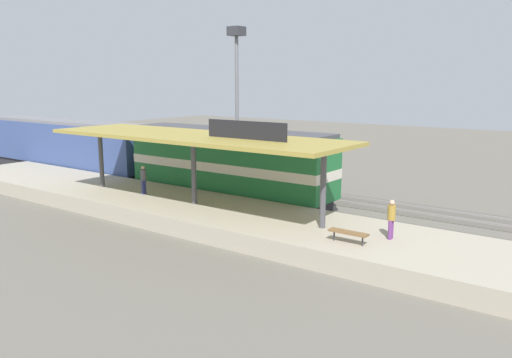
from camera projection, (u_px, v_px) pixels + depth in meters
name	position (u px, v px, depth m)	size (l,w,h in m)	color
ground_plane	(264.00, 198.00, 33.99)	(120.00, 120.00, 0.00)	#666056
track_near	(246.00, 204.00, 32.40)	(3.20, 110.00, 0.16)	#565249
track_far	(286.00, 191.00, 36.03)	(3.20, 110.00, 0.16)	#565249
platform	(195.00, 212.00, 28.69)	(6.00, 44.00, 0.90)	#A89E89
station_canopy	(194.00, 138.00, 27.88)	(5.20, 18.00, 4.70)	#47474C
platform_bench	(348.00, 233.00, 21.57)	(0.44, 1.70, 0.50)	#333338
locomotive	(228.00, 164.00, 32.76)	(2.93, 14.43, 4.44)	#28282D
passenger_carriage_single	(61.00, 145.00, 43.30)	(2.90, 20.00, 4.24)	#28282D
freight_car	(208.00, 155.00, 39.86)	(2.80, 12.00, 3.54)	#28282D
light_mast	(237.00, 70.00, 41.02)	(1.10, 1.10, 11.70)	slate
person_waiting	(391.00, 217.00, 22.05)	(0.34, 0.34, 1.71)	#663375
person_walking	(144.00, 178.00, 30.91)	(0.34, 0.34, 1.71)	navy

